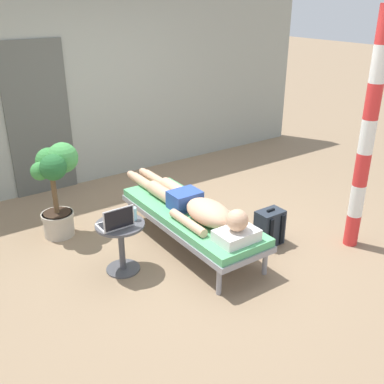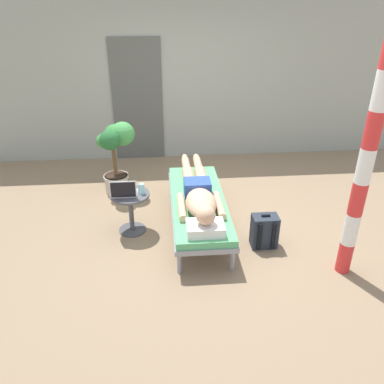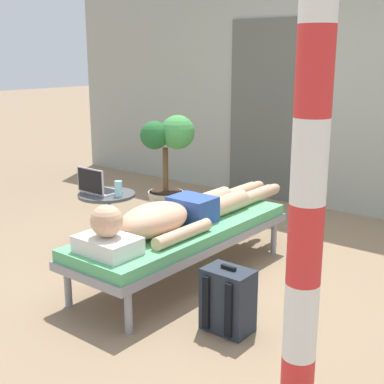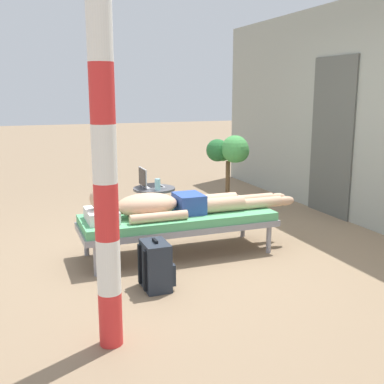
{
  "view_description": "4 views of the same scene",
  "coord_description": "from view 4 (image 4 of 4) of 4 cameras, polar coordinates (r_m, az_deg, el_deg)",
  "views": [
    {
      "loc": [
        -2.51,
        -3.68,
        2.56
      ],
      "look_at": [
        -0.09,
        -0.21,
        0.68
      ],
      "focal_mm": 42.05,
      "sensor_mm": 36.0,
      "label": 1
    },
    {
      "loc": [
        -0.5,
        -4.34,
        2.74
      ],
      "look_at": [
        -0.14,
        -0.19,
        0.54
      ],
      "focal_mm": 36.61,
      "sensor_mm": 36.0,
      "label": 2
    },
    {
      "loc": [
        2.37,
        -3.06,
        1.66
      ],
      "look_at": [
        -0.07,
        -0.02,
        0.65
      ],
      "focal_mm": 49.84,
      "sensor_mm": 36.0,
      "label": 3
    },
    {
      "loc": [
        4.23,
        -1.63,
        1.6
      ],
      "look_at": [
        0.19,
        -0.09,
        0.68
      ],
      "focal_mm": 44.33,
      "sensor_mm": 36.0,
      "label": 4
    }
  ],
  "objects": [
    {
      "name": "house_door_panel",
      "position": [
        6.42,
        16.46,
        6.31
      ],
      "size": [
        0.84,
        0.03,
        2.04
      ],
      "primitive_type": "cube",
      "color": "#545651",
      "rests_on": "ground"
    },
    {
      "name": "lounge_chair",
      "position": [
        4.71,
        -1.67,
        -3.49
      ],
      "size": [
        0.67,
        1.94,
        0.42
      ],
      "color": "gray",
      "rests_on": "ground"
    },
    {
      "name": "side_table",
      "position": [
        5.48,
        -4.55,
        -1.2
      ],
      "size": [
        0.48,
        0.48,
        0.52
      ],
      "color": "#4C4C51",
      "rests_on": "ground"
    },
    {
      "name": "person_reclining",
      "position": [
        4.64,
        -2.57,
        -1.54
      ],
      "size": [
        0.53,
        2.17,
        0.32
      ],
      "color": "white",
      "rests_on": "lounge_chair"
    },
    {
      "name": "backpack",
      "position": [
        3.96,
        -4.35,
        -8.85
      ],
      "size": [
        0.3,
        0.26,
        0.42
      ],
      "color": "#262D38",
      "rests_on": "ground"
    },
    {
      "name": "drink_glass",
      "position": [
        5.29,
        -4.16,
        0.9
      ],
      "size": [
        0.06,
        0.06,
        0.13
      ],
      "primitive_type": "cylinder",
      "color": "#99D8E5",
      "rests_on": "side_table"
    },
    {
      "name": "laptop",
      "position": [
        5.47,
        -5.28,
        1.2
      ],
      "size": [
        0.31,
        0.24,
        0.23
      ],
      "color": "silver",
      "rests_on": "side_table"
    },
    {
      "name": "potted_plant",
      "position": [
        6.01,
        4.54,
        3.06
      ],
      "size": [
        0.54,
        0.55,
        1.08
      ],
      "color": "#BFB29E",
      "rests_on": "ground"
    },
    {
      "name": "porch_post",
      "position": [
        2.88,
        -10.51,
        4.52
      ],
      "size": [
        0.15,
        0.15,
        2.48
      ],
      "color": "red",
      "rests_on": "ground"
    },
    {
      "name": "ground_plane",
      "position": [
        4.8,
        0.16,
        -7.49
      ],
      "size": [
        40.0,
        40.0,
        0.0
      ],
      "primitive_type": "plane",
      "color": "#8C7256"
    }
  ]
}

